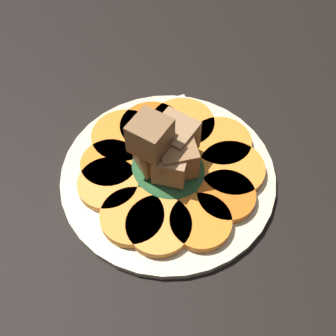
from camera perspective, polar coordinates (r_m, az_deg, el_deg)
table_slab at (r=55.38cm, az=-0.00°, el=-1.83°), size 120.00×120.00×2.00cm
plate at (r=54.11cm, az=-0.00°, el=-0.95°), size 27.42×27.42×1.05cm
carrot_slice_0 at (r=56.26cm, az=7.17°, el=3.48°), size 8.07×8.07×1.09cm
carrot_slice_1 at (r=57.91cm, az=1.97°, el=6.01°), size 8.76×8.76×1.09cm
carrot_slice_2 at (r=57.52cm, az=-2.26°, el=5.55°), size 8.56×8.56×1.09cm
carrot_slice_3 at (r=56.72cm, az=-5.90°, el=4.25°), size 8.83×8.83×1.09cm
carrot_slice_4 at (r=54.22cm, az=-7.92°, el=0.52°), size 7.35×7.35×1.09cm
carrot_slice_5 at (r=52.54cm, az=-8.12°, el=-2.17°), size 7.56×7.56×1.09cm
carrot_slice_6 at (r=49.91cm, az=-4.88°, el=-6.57°), size 7.63×7.63×1.09cm
carrot_slice_7 at (r=49.21cm, az=-1.26°, el=-7.78°), size 7.73×7.73×1.09cm
carrot_slice_8 at (r=49.56cm, az=4.43°, el=-7.27°), size 7.32×7.32×1.09cm
carrot_slice_9 at (r=51.60cm, az=7.88°, el=-3.79°), size 7.14×7.14×1.09cm
carrot_slice_10 at (r=53.88cm, az=8.65°, el=-0.14°), size 8.33×8.33×1.09cm
center_pile at (r=50.73cm, az=-0.20°, el=1.94°), size 10.10×9.45×9.88cm
fork at (r=56.14cm, az=5.22°, el=3.03°), size 17.69×8.53×0.40cm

